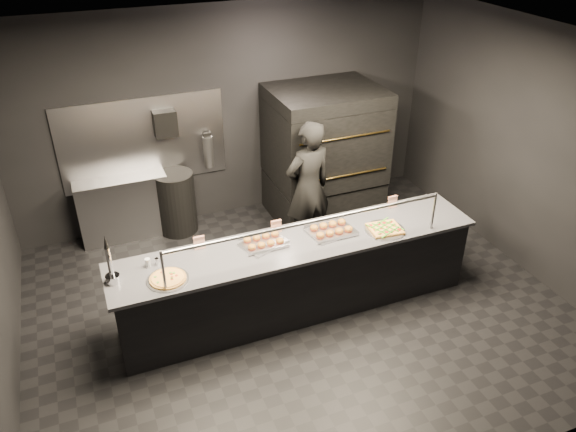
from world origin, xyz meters
The scene contains 15 objects.
room centered at (-0.02, 0.05, 1.50)m, with size 6.04×6.00×3.00m.
service_counter centered at (0.00, 0.00, 0.46)m, with size 4.10×0.78×1.37m.
pizza_oven centered at (1.20, 1.90, 0.97)m, with size 1.50×1.23×1.91m.
prep_shelf centered at (-1.60, 2.32, 0.45)m, with size 1.20×0.35×0.90m, color #99999E.
towel_dispenser centered at (-0.90, 2.39, 1.55)m, with size 0.30×0.20×0.35m, color black.
fire_extinguisher centered at (-0.35, 2.40, 1.06)m, with size 0.14×0.14×0.51m.
beer_tap centered at (-1.95, 0.02, 1.07)m, with size 0.14×0.20×0.53m.
round_pizza centered at (-1.45, -0.15, 0.94)m, with size 0.41×0.41×0.03m.
slider_tray_a centered at (-0.36, 0.11, 0.95)m, with size 0.56×0.49×0.07m.
slider_tray_b centered at (0.42, 0.05, 0.95)m, with size 0.55×0.44×0.08m.
square_pizza centered at (0.99, -0.15, 0.94)m, with size 0.45×0.45×0.05m.
condiment_jar centered at (-1.56, 0.15, 0.96)m, with size 0.14×0.05×0.09m.
tent_cards centered at (0.06, 0.28, 1.00)m, with size 2.48×0.04×0.15m.
trash_bin centered at (-0.90, 2.22, 0.44)m, with size 0.53×0.53×0.89m, color black.
worker centered at (0.62, 1.14, 0.90)m, with size 0.66×0.43×1.81m, color black.
Camera 1 is at (-2.01, -4.68, 4.26)m, focal length 35.00 mm.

